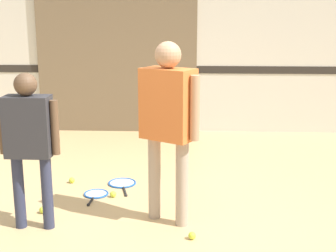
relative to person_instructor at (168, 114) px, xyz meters
The scene contains 11 objects.
ground_plane 1.05m from the person_instructor, 169.09° to the right, with size 16.00×16.00×0.00m, color tan.
wall_back 3.58m from the person_instructor, 93.32° to the left, with size 16.00×0.07×3.20m.
wall_panel 3.61m from the person_instructor, 106.04° to the left, with size 2.57×0.05×2.35m.
person_instructor is the anchor object (origin of this frame).
person_student_left 1.22m from the person_instructor, behind, with size 0.53×0.22×1.41m.
racket_spare_on_floor 1.43m from the person_instructor, 143.40° to the left, with size 0.28×0.46×0.03m.
racket_second_spare 1.50m from the person_instructor, 121.09° to the left, with size 0.39×0.59×0.03m.
tennis_ball_near_instructor 1.08m from the person_instructor, 58.08° to the right, with size 0.07×0.07×0.07m, color #CCE038.
tennis_ball_by_spare_racket 1.29m from the person_instructor, 137.72° to the left, with size 0.07×0.07×0.07m, color #CCE038.
tennis_ball_stray_left 1.80m from the person_instructor, 140.20° to the left, with size 0.07×0.07×0.07m, color #CCE038.
tennis_ball_stray_right 1.58m from the person_instructor, behind, with size 0.07×0.07×0.07m, color #CCE038.
Camera 1 is at (0.40, -4.01, 1.88)m, focal length 50.00 mm.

